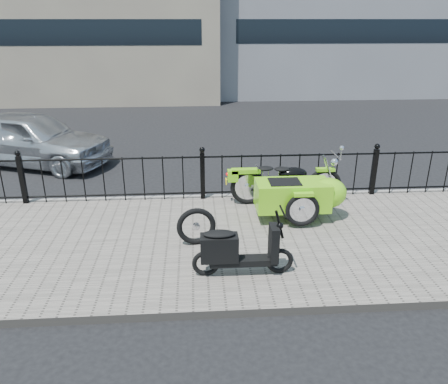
{
  "coord_description": "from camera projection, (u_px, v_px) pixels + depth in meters",
  "views": [
    {
      "loc": [
        -0.13,
        -6.9,
        3.51
      ],
      "look_at": [
        0.33,
        -0.1,
        0.8
      ],
      "focal_mm": 35.0,
      "sensor_mm": 36.0,
      "label": 1
    }
  ],
  "objects": [
    {
      "name": "ground",
      "position": [
        205.0,
        232.0,
        7.7
      ],
      "size": [
        120.0,
        120.0,
        0.0
      ],
      "primitive_type": "plane",
      "color": "black",
      "rests_on": "ground"
    },
    {
      "name": "sidewalk",
      "position": [
        206.0,
        243.0,
        7.22
      ],
      "size": [
        30.0,
        3.8,
        0.12
      ],
      "primitive_type": "cube",
      "color": "#6A635A",
      "rests_on": "ground"
    },
    {
      "name": "curb",
      "position": [
        203.0,
        198.0,
        9.02
      ],
      "size": [
        30.0,
        0.1,
        0.12
      ],
      "primitive_type": "cube",
      "color": "gray",
      "rests_on": "ground"
    },
    {
      "name": "iron_fence",
      "position": [
        203.0,
        176.0,
        8.69
      ],
      "size": [
        14.11,
        0.11,
        1.08
      ],
      "color": "black",
      "rests_on": "sidewalk"
    },
    {
      "name": "motorcycle_sidecar",
      "position": [
        300.0,
        192.0,
        7.91
      ],
      "size": [
        2.28,
        1.48,
        0.98
      ],
      "color": "black",
      "rests_on": "sidewalk"
    },
    {
      "name": "scooter",
      "position": [
        236.0,
        251.0,
        6.09
      ],
      "size": [
        1.44,
        0.42,
        0.97
      ],
      "color": "black",
      "rests_on": "sidewalk"
    },
    {
      "name": "spare_tire",
      "position": [
        196.0,
        226.0,
        6.94
      ],
      "size": [
        0.64,
        0.16,
        0.63
      ],
      "primitive_type": "torus",
      "rotation": [
        1.57,
        0.0,
        0.12
      ],
      "color": "black",
      "rests_on": "sidewalk"
    },
    {
      "name": "sedan_car",
      "position": [
        31.0,
        139.0,
        11.04
      ],
      "size": [
        4.36,
        2.9,
        1.38
      ],
      "primitive_type": "imported",
      "rotation": [
        0.0,
        0.0,
        1.23
      ],
      "color": "silver",
      "rests_on": "ground"
    }
  ]
}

